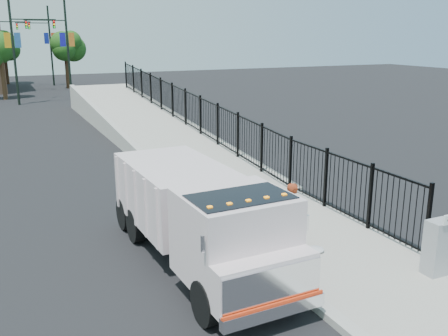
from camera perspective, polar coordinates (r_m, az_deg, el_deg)
name	(u,v)px	position (r m, az deg, el deg)	size (l,w,h in m)	color
ground	(254,256)	(12.49, 3.43, -9.98)	(120.00, 120.00, 0.00)	black
sidewalk	(371,272)	(12.01, 16.41, -11.36)	(3.55, 12.00, 0.12)	#9E998E
curb	(299,289)	(10.93, 8.57, -13.54)	(0.30, 12.00, 0.16)	#ADAAA3
ramp	(148,134)	(27.51, -8.63, 3.87)	(3.95, 24.00, 1.70)	#9E998E
iron_fence	(201,128)	(24.09, -2.70, 4.61)	(0.10, 28.00, 1.80)	black
truck	(200,213)	(11.52, -2.78, -5.19)	(2.41, 6.79, 2.30)	black
worker	(293,213)	(12.71, 7.88, -5.17)	(0.58, 0.38, 1.59)	maroon
utility_cabinet	(438,247)	(12.05, 23.24, -8.34)	(0.55, 0.40, 1.25)	gray
debris	(316,249)	(12.59, 10.42, -9.12)	(0.43, 0.43, 0.11)	silver
light_pole_0	(18,46)	(41.30, -22.52, 12.74)	(3.77, 0.22, 8.00)	black
light_pole_1	(64,45)	(44.02, -17.85, 13.23)	(3.78, 0.22, 8.00)	black
light_pole_3	(47,43)	(55.74, -19.54, 13.35)	(3.78, 0.22, 8.00)	black
tree_0	(0,51)	(45.09, -24.21, 12.14)	(2.57, 2.57, 5.28)	#382314
tree_1	(65,48)	(52.39, -17.69, 12.95)	(2.33, 2.33, 5.17)	#382314
tree_2	(4,46)	(59.07, -23.85, 12.60)	(2.78, 2.78, 5.39)	#382314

